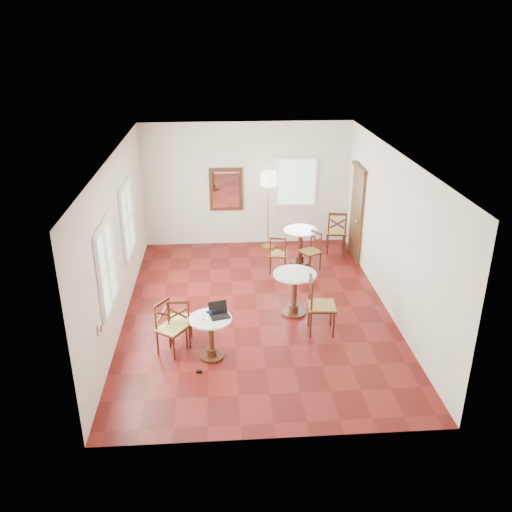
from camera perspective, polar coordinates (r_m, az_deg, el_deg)
The scene contains 17 objects.
ground at distance 10.38m, azimuth 0.12°, elevation -5.73°, with size 7.00×7.00×0.00m, color #5F1110.
room_shell at distance 9.86m, azimuth -0.34°, elevation 4.68°, with size 5.02×7.02×3.01m.
cafe_table_near at distance 8.80m, azimuth -4.80°, elevation -8.17°, with size 0.70×0.70×0.74m.
cafe_table_mid at distance 10.03m, azimuth 4.10°, elevation -3.51°, with size 0.80×0.80×0.84m.
cafe_table_back at distance 12.20m, azimuth 4.74°, elevation 1.44°, with size 0.78×0.78×0.82m.
chair_near_a at distance 9.23m, azimuth -8.11°, elevation -6.80°, with size 0.42×0.42×0.90m.
chair_near_b at distance 9.03m, azimuth -9.10°, elevation -7.56°, with size 0.58×0.58×0.91m.
chair_mid_a at distance 11.76m, azimuth 2.34°, elevation 0.24°, with size 0.45×0.45×0.87m.
chair_mid_b at distance 9.50m, azimuth 6.82°, elevation -5.23°, with size 0.53×0.53×1.06m.
chair_back_a at distance 12.92m, azimuth 8.53°, elevation 2.58°, with size 0.55×0.55×1.04m.
chair_back_b at distance 11.97m, azimuth 5.88°, elevation 0.54°, with size 0.55×0.55×0.86m.
floor_lamp at distance 12.73m, azimuth 1.33°, elevation 7.65°, with size 0.37×0.37×1.89m.
laptop at distance 8.69m, azimuth -3.96°, elevation -6.00°, with size 0.36×0.32×0.22m.
mouse at distance 8.80m, azimuth -5.06°, elevation -5.94°, with size 0.10×0.06×0.04m, color black.
navy_mug at distance 8.73m, azimuth -4.73°, elevation -5.97°, with size 0.12×0.08×0.09m.
water_glass at distance 8.60m, azimuth -5.59°, elevation -6.43°, with size 0.07×0.07×0.11m, color white.
power_adapter at distance 8.71m, azimuth -6.07°, elevation -12.08°, with size 0.09×0.05×0.04m, color black.
Camera 1 is at (-0.67, -9.04, 5.05)m, focal length 37.64 mm.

